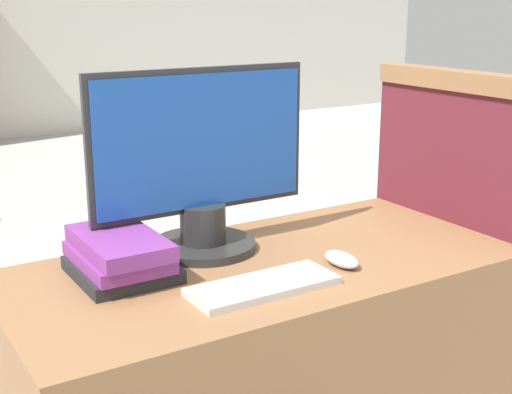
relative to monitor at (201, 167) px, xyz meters
name	(u,v)px	position (x,y,z in m)	size (l,w,h in m)	color
carrel_divider	(449,278)	(0.69, -0.15, -0.37)	(0.07, 0.57, 1.16)	#5B1E28
monitor	(201,167)	(0.00, 0.00, 0.00)	(0.55, 0.25, 0.43)	#282828
keyboard	(263,286)	(-0.01, -0.28, -0.20)	(0.32, 0.12, 0.02)	silver
mouse	(342,259)	(0.21, -0.26, -0.19)	(0.05, 0.10, 0.03)	silver
book_stack	(120,256)	(-0.23, -0.06, -0.16)	(0.20, 0.27, 0.09)	#232328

